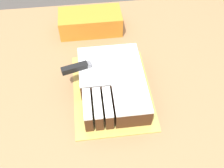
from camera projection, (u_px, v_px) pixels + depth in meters
countertop at (104, 143)px, 1.32m from camera, size 1.40×1.10×0.89m
cake_board at (112, 91)px, 0.97m from camera, size 0.28×0.37×0.01m
cake at (113, 83)px, 0.94m from camera, size 0.23×0.32×0.08m
knife at (83, 66)px, 0.92m from camera, size 0.27×0.09×0.02m
storage_box at (90, 22)px, 1.15m from camera, size 0.27×0.13×0.09m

